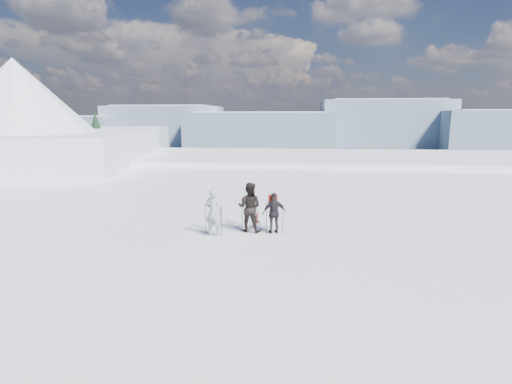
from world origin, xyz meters
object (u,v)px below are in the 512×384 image
at_px(skier_pack, 274,213).
at_px(skis_loose, 256,218).
at_px(skier_grey, 214,212).
at_px(skier_dark, 249,207).

xyz_separation_m(skier_pack, skis_loose, (-0.95, 2.22, -0.79)).
bearing_deg(skis_loose, skier_pack, -66.78).
distance_m(skier_grey, skis_loose, 3.20).
height_order(skier_grey, skis_loose, skier_grey).
relative_size(skier_dark, skis_loose, 1.15).
bearing_deg(skier_grey, skis_loose, -102.76).
bearing_deg(skier_grey, skier_pack, -153.58).
distance_m(skier_grey, skier_pack, 2.34).
distance_m(skier_grey, skier_dark, 1.46).
bearing_deg(skier_grey, skier_dark, -139.21).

